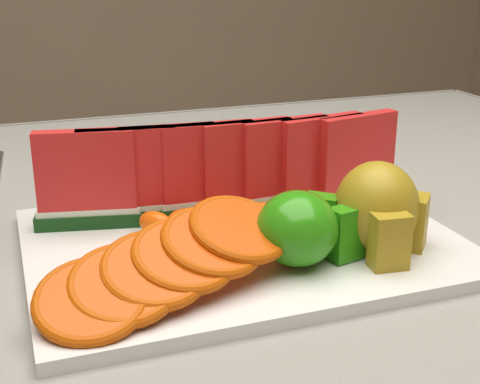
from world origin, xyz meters
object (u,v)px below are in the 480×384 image
(pear_cluster, at_px, (380,210))
(side_plate, at_px, (264,147))
(platter, at_px, (242,244))
(apple_cluster, at_px, (304,228))

(pear_cluster, relative_size, side_plate, 0.44)
(platter, relative_size, side_plate, 1.77)
(pear_cluster, bearing_deg, apple_cluster, -178.16)
(platter, xyz_separation_m, side_plate, (0.15, 0.32, -0.00))
(platter, xyz_separation_m, apple_cluster, (0.03, -0.07, 0.04))
(platter, relative_size, pear_cluster, 4.03)
(apple_cluster, distance_m, pear_cluster, 0.08)
(platter, height_order, pear_cluster, pear_cluster)
(apple_cluster, relative_size, pear_cluster, 1.09)
(apple_cluster, relative_size, side_plate, 0.48)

